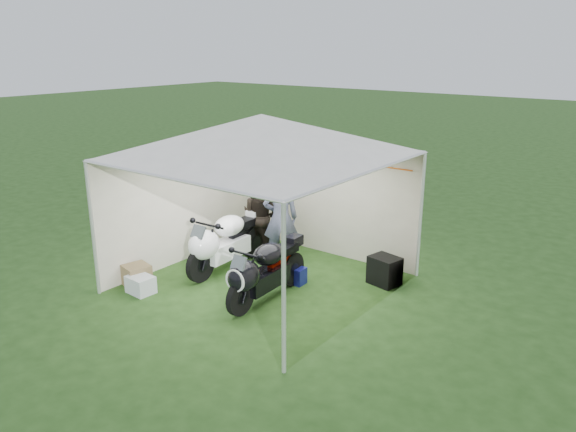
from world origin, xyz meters
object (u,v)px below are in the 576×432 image
(person_dark_jacket, at_px, (261,215))
(crate_1, at_px, (137,275))
(motorcycle_white, at_px, (224,241))
(equipment_box, at_px, (385,270))
(paddock_stand, at_px, (294,275))
(crate_0, at_px, (141,285))
(canopy_tent, at_px, (263,140))
(person_blue_jacket, at_px, (281,218))
(motorcycle_black, at_px, (263,270))

(person_dark_jacket, bearing_deg, crate_1, 64.88)
(motorcycle_white, distance_m, equipment_box, 2.99)
(paddock_stand, bearing_deg, crate_0, -133.67)
(motorcycle_white, bearing_deg, person_dark_jacket, 86.97)
(canopy_tent, distance_m, equipment_box, 3.15)
(person_dark_jacket, relative_size, crate_1, 3.98)
(paddock_stand, xyz_separation_m, person_blue_jacket, (-0.77, 0.60, 0.76))
(paddock_stand, distance_m, person_blue_jacket, 1.24)
(canopy_tent, xyz_separation_m, crate_1, (-1.75, -1.42, -2.39))
(canopy_tent, xyz_separation_m, person_dark_jacket, (-0.98, 1.08, -1.75))
(motorcycle_black, bearing_deg, motorcycle_white, 155.18)
(motorcycle_black, bearing_deg, paddock_stand, 90.00)
(paddock_stand, relative_size, crate_0, 0.89)
(paddock_stand, xyz_separation_m, crate_1, (-2.15, -1.76, 0.04))
(canopy_tent, distance_m, person_blue_jacket, 1.95)
(canopy_tent, distance_m, paddock_stand, 2.48)
(person_dark_jacket, height_order, crate_0, person_dark_jacket)
(person_dark_jacket, distance_m, crate_1, 2.69)
(person_dark_jacket, height_order, crate_1, person_dark_jacket)
(paddock_stand, height_order, equipment_box, equipment_box)
(canopy_tent, relative_size, crate_0, 12.59)
(motorcycle_black, relative_size, paddock_stand, 5.03)
(equipment_box, xyz_separation_m, crate_1, (-3.45, -2.69, -0.07))
(motorcycle_white, height_order, crate_1, motorcycle_white)
(person_dark_jacket, xyz_separation_m, crate_1, (-0.77, -2.50, -0.64))
(crate_0, bearing_deg, canopy_tent, 47.67)
(motorcycle_black, bearing_deg, person_dark_jacket, 128.08)
(person_dark_jacket, bearing_deg, paddock_stand, 143.99)
(motorcycle_white, bearing_deg, person_blue_jacket, 54.02)
(crate_0, height_order, crate_1, crate_1)
(motorcycle_white, xyz_separation_m, motorcycle_black, (1.43, -0.58, -0.04))
(paddock_stand, height_order, crate_1, crate_1)
(canopy_tent, relative_size, person_blue_jacket, 3.09)
(paddock_stand, distance_m, person_dark_jacket, 1.70)
(motorcycle_black, xyz_separation_m, equipment_box, (1.26, 1.84, -0.30))
(canopy_tent, bearing_deg, crate_0, -132.33)
(canopy_tent, relative_size, paddock_stand, 14.16)
(canopy_tent, bearing_deg, motorcycle_white, 179.30)
(person_blue_jacket, height_order, equipment_box, person_blue_jacket)
(person_dark_jacket, relative_size, person_blue_jacket, 0.90)
(canopy_tent, xyz_separation_m, crate_0, (-1.44, -1.58, -2.43))
(canopy_tent, height_order, paddock_stand, canopy_tent)
(motorcycle_white, bearing_deg, equipment_box, 22.62)
(motorcycle_white, relative_size, equipment_box, 4.24)
(crate_0, bearing_deg, person_dark_jacket, 80.10)
(person_dark_jacket, bearing_deg, person_blue_jacket, 159.49)
(person_dark_jacket, bearing_deg, motorcycle_black, 122.80)
(equipment_box, relative_size, crate_0, 1.13)
(paddock_stand, distance_m, equipment_box, 1.60)
(paddock_stand, xyz_separation_m, person_dark_jacket, (-1.38, 0.73, 0.67))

